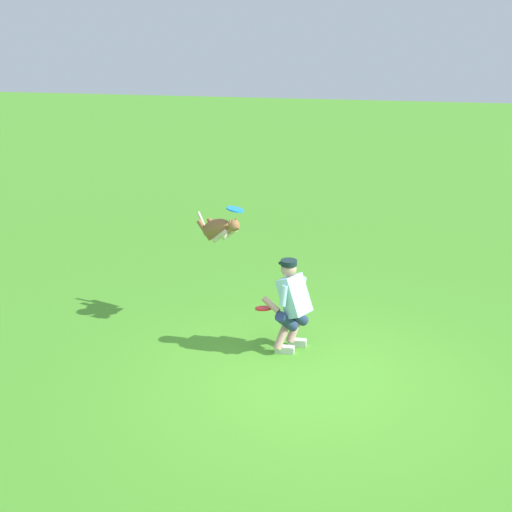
% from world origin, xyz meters
% --- Properties ---
extents(ground_plane, '(60.00, 60.00, 0.00)m').
position_xyz_m(ground_plane, '(0.00, 0.00, 0.00)').
color(ground_plane, '#4F9E2C').
extents(person, '(0.70, 0.63, 1.29)m').
position_xyz_m(person, '(0.33, -0.84, 0.70)').
color(person, silver).
rests_on(person, ground_plane).
extents(dog, '(0.84, 0.73, 0.51)m').
position_xyz_m(dog, '(1.55, -1.69, 1.41)').
color(dog, '#926238').
extents(frisbee_flying, '(0.30, 0.31, 0.09)m').
position_xyz_m(frisbee_flying, '(1.27, -1.58, 1.75)').
color(frisbee_flying, '#1A86EC').
extents(frisbee_held, '(0.32, 0.32, 0.07)m').
position_xyz_m(frisbee_held, '(0.71, -0.77, 0.61)').
color(frisbee_held, red).
rests_on(frisbee_held, person).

